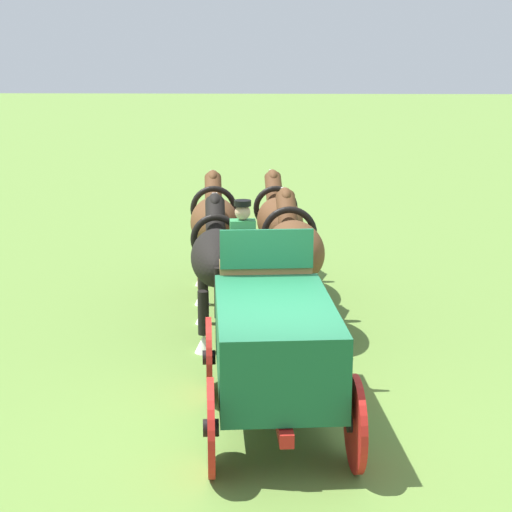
# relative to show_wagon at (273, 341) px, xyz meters

# --- Properties ---
(ground_plane) EXTENTS (220.00, 220.00, 0.00)m
(ground_plane) POSITION_rel_show_wagon_xyz_m (-0.15, -0.02, -1.13)
(ground_plane) COLOR olive
(show_wagon) EXTENTS (5.74, 2.09, 2.69)m
(show_wagon) POSITION_rel_show_wagon_xyz_m (0.00, 0.00, 0.00)
(show_wagon) COLOR #195B38
(show_wagon) RESTS_ON ground
(draft_horse_rear_near) EXTENTS (3.16, 1.12, 2.21)m
(draft_horse_rear_near) POSITION_rel_show_wagon_xyz_m (3.50, 1.05, 0.21)
(draft_horse_rear_near) COLOR black
(draft_horse_rear_near) RESTS_ON ground
(draft_horse_rear_off) EXTENTS (2.99, 1.20, 2.31)m
(draft_horse_rear_off) POSITION_rel_show_wagon_xyz_m (3.63, -0.25, 0.30)
(draft_horse_rear_off) COLOR brown
(draft_horse_rear_off) RESTS_ON ground
(draft_horse_lead_near) EXTENTS (3.04, 1.18, 2.30)m
(draft_horse_lead_near) POSITION_rel_show_wagon_xyz_m (6.07, 1.34, 0.29)
(draft_horse_lead_near) COLOR brown
(draft_horse_lead_near) RESTS_ON ground
(draft_horse_lead_off) EXTENTS (3.19, 1.15, 2.30)m
(draft_horse_lead_off) POSITION_rel_show_wagon_xyz_m (6.22, 0.05, 0.28)
(draft_horse_lead_off) COLOR brown
(draft_horse_lead_off) RESTS_ON ground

